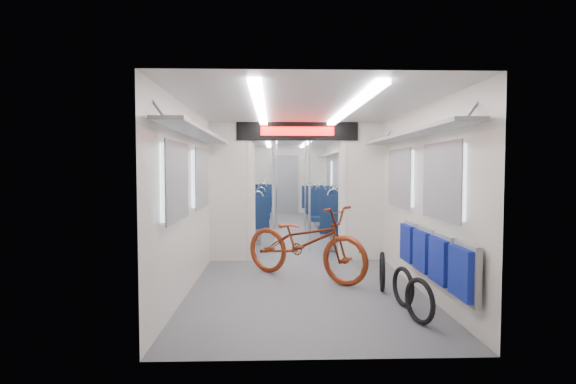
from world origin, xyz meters
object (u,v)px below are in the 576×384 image
object	(u,v)px
bike_hoop_c	(382,274)
seat_bay_far_left	(256,201)
stanchion_far_left	(277,184)
stanchion_far_right	(305,184)
seat_bay_far_right	(320,203)
bike_hoop_b	(403,289)
seat_bay_near_left	(249,214)
seat_bay_near_right	(338,215)
bike_hoop_a	(420,303)
stanchion_near_left	(273,190)
stanchion_near_right	(310,190)
bicycle	(305,242)
flip_bench	(432,255)

from	to	relation	value
bike_hoop_c	seat_bay_far_left	distance (m)	8.00
stanchion_far_left	stanchion_far_right	xyz separation A→B (m)	(0.71, -0.42, 0.00)
seat_bay_far_right	seat_bay_far_left	bearing A→B (deg)	163.30
bike_hoop_b	stanchion_far_right	xyz separation A→B (m)	(-0.66, 6.23, 0.95)
bike_hoop_b	seat_bay_far_right	size ratio (longest dim) A/B	0.21
bike_hoop_b	stanchion_far_left	size ratio (longest dim) A/B	0.19
seat_bay_far_right	stanchion_far_right	distance (m)	1.79
seat_bay_near_left	seat_bay_near_right	bearing A→B (deg)	-16.75
bike_hoop_c	stanchion_far_right	bearing A→B (deg)	95.87
bike_hoop_c	stanchion_far_left	bearing A→B (deg)	102.04
seat_bay_near_left	stanchion_far_left	world-z (taller)	stanchion_far_left
bike_hoop_a	stanchion_near_left	world-z (taller)	stanchion_near_left
seat_bay_far_right	stanchion_near_right	size ratio (longest dim) A/B	0.95
seat_bay_far_right	stanchion_far_left	distance (m)	1.82
bike_hoop_c	seat_bay_far_right	bearing A→B (deg)	90.24
bike_hoop_c	stanchion_far_right	world-z (taller)	stanchion_far_right
bicycle	bike_hoop_b	xyz separation A→B (m)	(1.01, -1.31, -0.32)
seat_bay_near_right	stanchion_near_right	size ratio (longest dim) A/B	1.01
bicycle	seat_bay_near_left	bearing A→B (deg)	52.90
bike_hoop_a	seat_bay_near_left	xyz separation A→B (m)	(-1.98, 5.49, 0.34)
stanchion_near_right	bike_hoop_c	bearing A→B (deg)	-75.14
bike_hoop_b	seat_bay_near_left	distance (m)	5.32
flip_bench	bicycle	bearing A→B (deg)	134.08
stanchion_far_right	flip_bench	bearing A→B (deg)	-81.26
stanchion_near_left	stanchion_far_left	world-z (taller)	same
bike_hoop_a	seat_bay_far_left	distance (m)	9.18
seat_bay_near_left	stanchion_near_left	bearing A→B (deg)	-72.34
bike_hoop_c	seat_bay_near_left	xyz separation A→B (m)	(-1.90, 4.30, 0.32)
bike_hoop_c	seat_bay_far_left	world-z (taller)	seat_bay_far_left
flip_bench	bike_hoop_a	size ratio (longest dim) A/B	4.62
bike_hoop_c	stanchion_near_left	distance (m)	3.08
flip_bench	seat_bay_far_left	world-z (taller)	seat_bay_far_left
stanchion_near_right	bike_hoop_a	bearing A→B (deg)	-78.46
seat_bay_near_left	stanchion_far_right	distance (m)	1.96
seat_bay_far_right	stanchion_far_left	xyz separation A→B (m)	(-1.25, -1.18, 0.59)
flip_bench	bike_hoop_a	world-z (taller)	flip_bench
bike_hoop_c	stanchion_near_right	distance (m)	2.89
seat_bay_far_right	stanchion_near_left	distance (m)	4.82
bike_hoop_a	flip_bench	bearing A→B (deg)	59.52
stanchion_near_right	flip_bench	bearing A→B (deg)	-71.81
bicycle	bike_hoop_c	world-z (taller)	bicycle
seat_bay_far_right	seat_bay_near_left	bearing A→B (deg)	-122.74
seat_bay_near_right	stanchion_near_left	size ratio (longest dim) A/B	1.01
bike_hoop_c	seat_bay_far_right	xyz separation A→B (m)	(-0.03, 7.20, 0.33)
seat_bay_near_left	seat_bay_far_right	world-z (taller)	seat_bay_far_right
seat_bay_near_right	seat_bay_far_left	size ratio (longest dim) A/B	1.01
stanchion_far_left	bike_hoop_a	bearing A→B (deg)	-79.28
bike_hoop_b	stanchion_near_left	world-z (taller)	stanchion_near_left
bike_hoop_c	stanchion_near_right	xyz separation A→B (m)	(-0.70, 2.65, 0.93)
stanchion_far_right	seat_bay_far_left	bearing A→B (deg)	121.48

